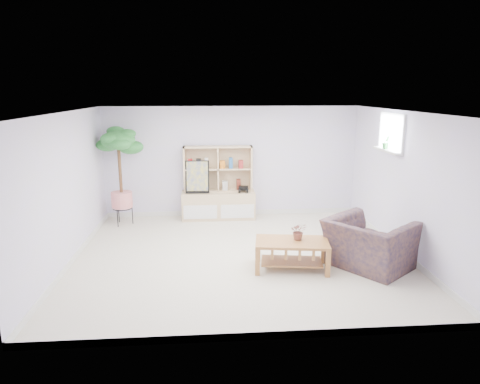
{
  "coord_description": "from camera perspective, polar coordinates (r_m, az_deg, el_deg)",
  "views": [
    {
      "loc": [
        -0.53,
        -6.74,
        2.73
      ],
      "look_at": [
        0.02,
        0.41,
        1.02
      ],
      "focal_mm": 32.0,
      "sensor_mm": 36.0,
      "label": 1
    }
  ],
  "objects": [
    {
      "name": "toy_truck",
      "position": [
        9.17,
        0.47,
        0.42
      ],
      "size": [
        0.32,
        0.24,
        0.16
      ],
      "primitive_type": null,
      "rotation": [
        0.0,
        0.0,
        -0.14
      ],
      "color": "black",
      "rests_on": "storage_unit"
    },
    {
      "name": "window",
      "position": [
        8.07,
        19.6,
        7.48
      ],
      "size": [
        0.1,
        0.98,
        0.68
      ],
      "primitive_type": null,
      "color": "silver",
      "rests_on": "walls"
    },
    {
      "name": "table_plant",
      "position": [
        6.72,
        7.82,
        -5.2
      ],
      "size": [
        0.27,
        0.24,
        0.28
      ],
      "primitive_type": "imported",
      "rotation": [
        0.0,
        0.0,
        -0.11
      ],
      "color": "#226627",
      "rests_on": "coffee_table"
    },
    {
      "name": "baseboard",
      "position": [
        7.27,
        0.07,
        -8.18
      ],
      "size": [
        5.5,
        5.0,
        0.1
      ],
      "primitive_type": null,
      "color": "silver",
      "rests_on": "floor"
    },
    {
      "name": "armchair",
      "position": [
        7.0,
        16.82,
        -6.24
      ],
      "size": [
        1.55,
        1.58,
        0.88
      ],
      "primitive_type": "imported",
      "rotation": [
        0.0,
        0.0,
        2.23
      ],
      "color": "#15193A",
      "rests_on": "floor"
    },
    {
      "name": "walls",
      "position": [
        6.93,
        0.07,
        0.7
      ],
      "size": [
        5.51,
        5.01,
        2.4
      ],
      "color": "#D9CEFE",
      "rests_on": "floor"
    },
    {
      "name": "coffee_table",
      "position": [
        6.77,
        6.9,
        -8.33
      ],
      "size": [
        1.2,
        0.76,
        0.46
      ],
      "primitive_type": null,
      "rotation": [
        0.0,
        0.0,
        -0.14
      ],
      "color": "#AC7337",
      "rests_on": "floor"
    },
    {
      "name": "poster",
      "position": [
        9.1,
        -5.72,
        2.01
      ],
      "size": [
        0.51,
        0.13,
        0.7
      ],
      "primitive_type": null,
      "rotation": [
        0.0,
        0.0,
        -0.03
      ],
      "color": "yellow",
      "rests_on": "storage_unit"
    },
    {
      "name": "sill_plant",
      "position": [
        8.14,
        18.88,
        6.29
      ],
      "size": [
        0.15,
        0.13,
        0.24
      ],
      "primitive_type": "imported",
      "rotation": [
        0.0,
        0.0,
        0.16
      ],
      "color": "#1F6F29",
      "rests_on": "window_sill"
    },
    {
      "name": "window_sill",
      "position": [
        8.08,
        19.03,
        5.24
      ],
      "size": [
        0.14,
        1.0,
        0.04
      ],
      "primitive_type": "cube",
      "color": "silver",
      "rests_on": "walls"
    },
    {
      "name": "ceiling",
      "position": [
        6.77,
        0.07,
        10.65
      ],
      "size": [
        5.5,
        5.0,
        0.01
      ],
      "primitive_type": "cube",
      "color": "white",
      "rests_on": "walls"
    },
    {
      "name": "floor_tree",
      "position": [
        9.03,
        -15.66,
        1.97
      ],
      "size": [
        0.83,
        0.83,
        2.03
      ],
      "primitive_type": null,
      "rotation": [
        0.0,
        0.0,
        0.12
      ],
      "color": "#1F6F29",
      "rests_on": "floor"
    },
    {
      "name": "storage_unit",
      "position": [
        9.19,
        -2.92,
        1.21
      ],
      "size": [
        1.57,
        0.53,
        1.57
      ],
      "primitive_type": null,
      "color": "tan",
      "rests_on": "floor"
    },
    {
      "name": "floor",
      "position": [
        7.29,
        0.07,
        -8.54
      ],
      "size": [
        5.5,
        5.0,
        0.01
      ],
      "primitive_type": "cube",
      "color": "silver",
      "rests_on": "ground"
    }
  ]
}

